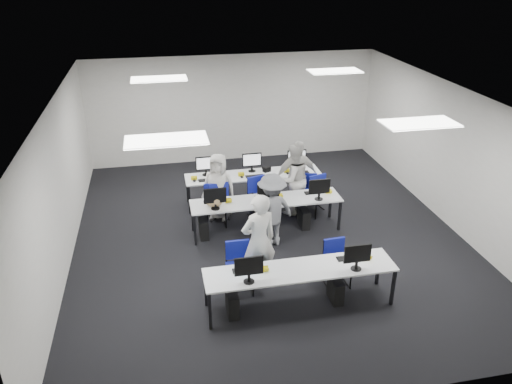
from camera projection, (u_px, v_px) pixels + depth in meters
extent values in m
plane|color=black|center=(268.00, 235.00, 10.66)|extent=(9.00, 9.00, 0.00)
plane|color=white|center=(270.00, 97.00, 9.37)|extent=(9.00, 9.00, 0.00)
cube|color=silver|center=(233.00, 109.00, 13.99)|extent=(8.00, 0.02, 3.00)
cube|color=silver|center=(351.00, 313.00, 6.04)|extent=(8.00, 0.02, 3.00)
cube|color=silver|center=(60.00, 187.00, 9.30)|extent=(0.02, 9.00, 3.00)
cube|color=silver|center=(450.00, 156.00, 10.73)|extent=(0.02, 9.00, 3.00)
cube|color=white|center=(166.00, 140.00, 7.25)|extent=(1.20, 0.60, 0.02)
cube|color=white|center=(419.00, 123.00, 7.96)|extent=(1.20, 0.60, 0.02)
cube|color=white|center=(159.00, 79.00, 10.78)|extent=(1.20, 0.60, 0.02)
cube|color=white|center=(335.00, 71.00, 11.50)|extent=(1.20, 0.60, 0.02)
cube|color=silver|center=(300.00, 270.00, 8.23)|extent=(3.20, 0.70, 0.03)
cube|color=black|center=(210.00, 311.00, 7.85)|extent=(0.05, 0.05, 0.70)
cube|color=black|center=(206.00, 288.00, 8.38)|extent=(0.05, 0.05, 0.70)
cube|color=black|center=(393.00, 287.00, 8.40)|extent=(0.05, 0.05, 0.70)
cube|color=black|center=(378.00, 268.00, 8.93)|extent=(0.05, 0.05, 0.70)
cube|color=silver|center=(266.00, 201.00, 10.53)|extent=(3.20, 0.70, 0.03)
cube|color=black|center=(195.00, 230.00, 10.14)|extent=(0.05, 0.05, 0.70)
cube|color=black|center=(192.00, 216.00, 10.67)|extent=(0.05, 0.05, 0.70)
cube|color=black|center=(340.00, 216.00, 10.70)|extent=(0.05, 0.05, 0.70)
cube|color=black|center=(330.00, 203.00, 11.23)|extent=(0.05, 0.05, 0.70)
cube|color=silver|center=(253.00, 175.00, 11.77)|extent=(3.20, 0.70, 0.03)
cube|color=black|center=(189.00, 200.00, 11.38)|extent=(0.05, 0.05, 0.70)
cube|color=black|center=(187.00, 189.00, 11.91)|extent=(0.05, 0.05, 0.70)
cube|color=black|center=(319.00, 189.00, 11.94)|extent=(0.05, 0.05, 0.70)
cube|color=black|center=(312.00, 179.00, 12.47)|extent=(0.05, 0.05, 0.70)
cube|color=#0D69B5|center=(249.00, 266.00, 7.77)|extent=(0.46, 0.04, 0.32)
cube|color=black|center=(245.00, 270.00, 8.18)|extent=(0.42, 0.14, 0.02)
ellipsoid|color=black|center=(263.00, 267.00, 8.23)|extent=(0.07, 0.10, 0.04)
cube|color=black|center=(232.00, 303.00, 8.24)|extent=(0.18, 0.40, 0.42)
cube|color=white|center=(358.00, 254.00, 8.10)|extent=(0.46, 0.04, 0.32)
cube|color=black|center=(349.00, 258.00, 8.51)|extent=(0.42, 0.14, 0.02)
ellipsoid|color=black|center=(365.00, 256.00, 8.56)|extent=(0.07, 0.10, 0.04)
cube|color=black|center=(336.00, 290.00, 8.57)|extent=(0.18, 0.40, 0.42)
cube|color=white|center=(215.00, 196.00, 10.04)|extent=(0.46, 0.04, 0.32)
cube|color=black|center=(214.00, 201.00, 10.44)|extent=(0.42, 0.14, 0.02)
ellipsoid|color=black|center=(228.00, 200.00, 10.49)|extent=(0.07, 0.10, 0.04)
cube|color=black|center=(204.00, 228.00, 10.51)|extent=(0.18, 0.40, 0.42)
cube|color=white|center=(268.00, 191.00, 10.23)|extent=(0.46, 0.04, 0.32)
cube|color=black|center=(265.00, 197.00, 10.64)|extent=(0.42, 0.14, 0.02)
ellipsoid|color=black|center=(278.00, 195.00, 10.69)|extent=(0.07, 0.10, 0.04)
cube|color=black|center=(255.00, 223.00, 10.70)|extent=(0.18, 0.40, 0.42)
cube|color=white|center=(319.00, 186.00, 10.43)|extent=(0.46, 0.04, 0.32)
cube|color=black|center=(314.00, 192.00, 10.84)|extent=(0.42, 0.14, 0.02)
ellipsoid|color=black|center=(327.00, 191.00, 10.89)|extent=(0.07, 0.10, 0.04)
cube|color=black|center=(304.00, 218.00, 10.90)|extent=(0.18, 0.40, 0.42)
cube|color=white|center=(205.00, 163.00, 11.59)|extent=(0.46, 0.04, 0.32)
cube|color=black|center=(208.00, 180.00, 11.43)|extent=(0.42, 0.14, 0.02)
ellipsoid|color=black|center=(194.00, 181.00, 11.38)|extent=(0.07, 0.10, 0.04)
cube|color=black|center=(218.00, 197.00, 11.83)|extent=(0.18, 0.40, 0.42)
cube|color=white|center=(252.00, 160.00, 11.79)|extent=(0.46, 0.04, 0.32)
cube|color=black|center=(255.00, 176.00, 11.63)|extent=(0.42, 0.14, 0.02)
ellipsoid|color=black|center=(242.00, 177.00, 11.57)|extent=(0.07, 0.10, 0.04)
cube|color=black|center=(264.00, 193.00, 12.03)|extent=(0.18, 0.40, 0.42)
cube|color=white|center=(297.00, 156.00, 11.99)|extent=(0.46, 0.04, 0.32)
cube|color=black|center=(300.00, 172.00, 11.83)|extent=(0.42, 0.14, 0.02)
ellipsoid|color=black|center=(288.00, 173.00, 11.77)|extent=(0.07, 0.10, 0.04)
cube|color=black|center=(307.00, 189.00, 12.23)|extent=(0.18, 0.40, 0.42)
cube|color=navy|center=(240.00, 268.00, 8.72)|extent=(0.45, 0.43, 0.06)
cube|color=navy|center=(237.00, 249.00, 8.78)|extent=(0.42, 0.05, 0.36)
cube|color=navy|center=(337.00, 264.00, 8.90)|extent=(0.44, 0.42, 0.06)
cube|color=navy|center=(334.00, 246.00, 8.96)|extent=(0.40, 0.07, 0.34)
cube|color=navy|center=(215.00, 205.00, 10.89)|extent=(0.44, 0.42, 0.06)
cube|color=navy|center=(213.00, 191.00, 10.96)|extent=(0.42, 0.05, 0.36)
cube|color=navy|center=(260.00, 198.00, 11.17)|extent=(0.56, 0.55, 0.06)
cube|color=navy|center=(256.00, 184.00, 11.22)|extent=(0.44, 0.17, 0.38)
cube|color=navy|center=(307.00, 195.00, 11.31)|extent=(0.56, 0.54, 0.06)
cube|color=navy|center=(307.00, 181.00, 11.38)|extent=(0.43, 0.17, 0.37)
cube|color=navy|center=(218.00, 198.00, 11.20)|extent=(0.47, 0.45, 0.06)
cube|color=navy|center=(219.00, 191.00, 10.91)|extent=(0.44, 0.07, 0.37)
cube|color=navy|center=(265.00, 192.00, 11.45)|extent=(0.57, 0.55, 0.06)
cube|color=navy|center=(270.00, 185.00, 11.17)|extent=(0.43, 0.18, 0.37)
cube|color=navy|center=(312.00, 190.00, 11.60)|extent=(0.55, 0.53, 0.06)
cube|color=navy|center=(317.00, 182.00, 11.32)|extent=(0.43, 0.16, 0.37)
ellipsoid|color=tan|center=(214.00, 199.00, 10.19)|extent=(0.46, 0.37, 0.33)
imported|color=beige|center=(259.00, 241.00, 8.69)|extent=(0.75, 0.60, 1.81)
imported|color=beige|center=(293.00, 179.00, 11.25)|extent=(0.96, 0.84, 1.67)
imported|color=beige|center=(219.00, 187.00, 11.05)|extent=(0.88, 0.75, 1.53)
imported|color=beige|center=(296.00, 177.00, 11.25)|extent=(1.07, 0.57, 1.74)
imported|color=gray|center=(272.00, 211.00, 9.96)|extent=(1.17, 0.95, 1.58)
cube|color=black|center=(267.00, 169.00, 9.73)|extent=(0.20, 0.22, 0.10)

